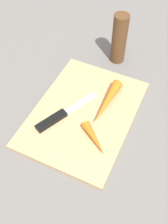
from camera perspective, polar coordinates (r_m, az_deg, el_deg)
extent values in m
plane|color=slate|center=(0.75, 0.00, -0.57)|extent=(1.40, 1.40, 0.00)
cube|color=tan|center=(0.74, 0.00, -0.29)|extent=(0.36, 0.26, 0.01)
cube|color=#B7B7BC|center=(0.76, -0.68, 1.85)|extent=(0.11, 0.06, 0.00)
cube|color=black|center=(0.72, -6.88, -1.81)|extent=(0.09, 0.06, 0.01)
cone|color=orange|center=(0.74, 4.75, 2.04)|extent=(0.16, 0.04, 0.03)
cone|color=orange|center=(0.67, 2.25, -5.67)|extent=(0.08, 0.09, 0.02)
cylinder|color=brown|center=(0.86, 7.56, 14.97)|extent=(0.05, 0.05, 0.16)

